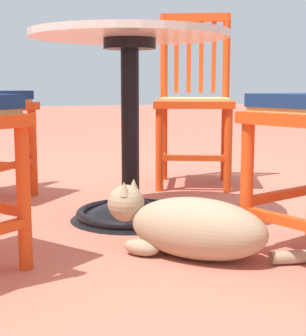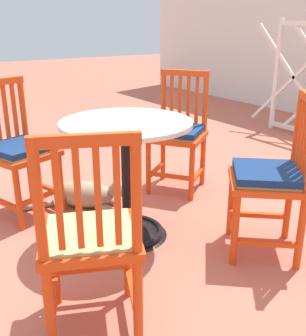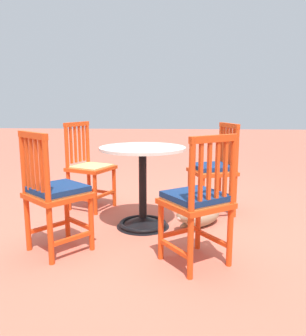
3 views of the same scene
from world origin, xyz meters
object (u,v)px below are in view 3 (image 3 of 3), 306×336
Objects in this scene: orange_chair_facing_out at (89,168)px; orange_chair_at_corner at (55,194)px; tabby_cat at (199,216)px; orange_chair_near_fence at (214,170)px; cafe_table at (143,196)px; orange_chair_tucked_in at (197,202)px.

orange_chair_facing_out is 1.10m from orange_chair_at_corner.
orange_chair_near_fence is at bearing -112.20° from tabby_cat.
orange_chair_facing_out is at bearing -4.66° from orange_chair_near_fence.
orange_chair_facing_out is at bearing -40.94° from cafe_table.
orange_chair_tucked_in is at bearing 84.34° from tabby_cat.
tabby_cat is at bearing -95.66° from orange_chair_tucked_in.
tabby_cat is (-0.51, -0.02, -0.19)m from cafe_table.
orange_chair_near_fence is (-0.68, -0.43, 0.16)m from cafe_table.
orange_chair_at_corner and orange_chair_tucked_in have the same top height.
tabby_cat is at bearing 67.80° from orange_chair_near_fence.
orange_chair_tucked_in is at bearing 78.20° from orange_chair_near_fence.
tabby_cat is at bearing 155.62° from orange_chair_facing_out.
cafe_table is 0.83× the size of orange_chair_near_fence.
cafe_table is 0.84m from orange_chair_at_corner.
orange_chair_facing_out is 1.29m from tabby_cat.
cafe_table is at bearing -58.41° from orange_chair_tucked_in.
orange_chair_tucked_in is at bearing 171.91° from orange_chair_at_corner.
cafe_table is 0.83× the size of orange_chair_tucked_in.
orange_chair_at_corner reaches higher than tabby_cat.
orange_chair_near_fence is at bearing 175.34° from orange_chair_facing_out.
cafe_table is 0.55m from tabby_cat.
tabby_cat is (-0.07, -0.74, -0.35)m from orange_chair_tucked_in.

